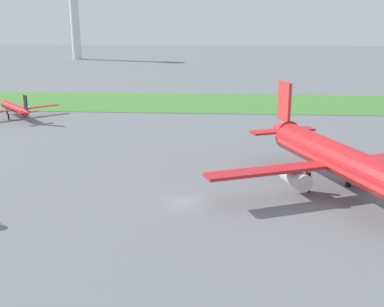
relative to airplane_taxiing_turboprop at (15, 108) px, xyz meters
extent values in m
plane|color=slate|center=(41.16, -47.10, -2.18)|extent=(600.00, 600.00, 0.00)
cube|color=#478438|center=(41.16, 21.41, -2.14)|extent=(360.00, 28.00, 0.08)
cylinder|color=red|center=(-0.24, 0.26, -0.01)|extent=(10.10, 10.84, 1.81)
cone|color=black|center=(-5.10, 5.61, -0.01)|extent=(2.53, 2.53, 1.77)
cone|color=red|center=(4.87, -5.36, 0.21)|extent=(2.91, 2.97, 1.63)
cube|color=black|center=(-0.24, 0.26, -0.15)|extent=(9.64, 10.33, 0.25)
cube|color=red|center=(3.68, 3.34, -0.33)|extent=(8.20, 7.63, 0.18)
cylinder|color=#B7BABF|center=(-2.69, -1.77, -0.33)|extent=(1.40, 1.46, 0.58)
cylinder|color=#B7BABF|center=(2.02, 2.51, -0.33)|extent=(1.40, 1.46, 0.58)
cube|color=black|center=(4.63, -5.09, 2.34)|extent=(1.26, 1.35, 2.89)
cube|color=red|center=(3.69, -5.94, 0.17)|extent=(2.60, 2.51, 0.14)
cube|color=red|center=(5.57, -4.24, 0.17)|extent=(2.60, 2.51, 0.14)
cylinder|color=black|center=(-3.89, 4.27, -1.55)|extent=(0.33, 0.33, 1.27)
cylinder|color=black|center=(-0.95, -1.61, -1.55)|extent=(0.33, 0.33, 1.27)
cylinder|color=black|center=(1.70, 0.80, -1.55)|extent=(0.33, 0.33, 1.27)
cylinder|color=red|center=(60.39, -42.81, 2.39)|extent=(13.66, 25.88, 4.02)
cone|color=red|center=(54.59, -28.59, 2.89)|extent=(5.28, 6.10, 3.62)
cube|color=red|center=(60.39, -42.81, 2.08)|extent=(13.18, 24.56, 0.56)
cube|color=red|center=(51.99, -45.44, 1.68)|extent=(17.21, 8.99, 0.40)
cylinder|color=#B7BABF|center=(65.31, -40.01, 0.24)|extent=(3.70, 4.90, 2.21)
cylinder|color=#B7BABF|center=(54.92, -44.25, 0.24)|extent=(3.70, 4.90, 2.21)
cube|color=red|center=(54.87, -29.27, 7.32)|extent=(1.69, 3.23, 5.85)
cube|color=red|center=(57.24, -28.30, 2.79)|extent=(5.57, 3.96, 0.32)
cube|color=red|center=(52.50, -30.24, 2.79)|extent=(5.57, 3.96, 0.32)
cylinder|color=black|center=(62.62, -39.92, -0.90)|extent=(0.72, 0.72, 2.56)
cylinder|color=black|center=(56.78, -42.31, -0.90)|extent=(0.72, 0.72, 2.56)
cylinder|color=silver|center=(-28.03, 140.67, 13.66)|extent=(4.40, 4.40, 31.68)
camera|label=1|loc=(45.68, -102.10, 20.09)|focal=45.28mm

